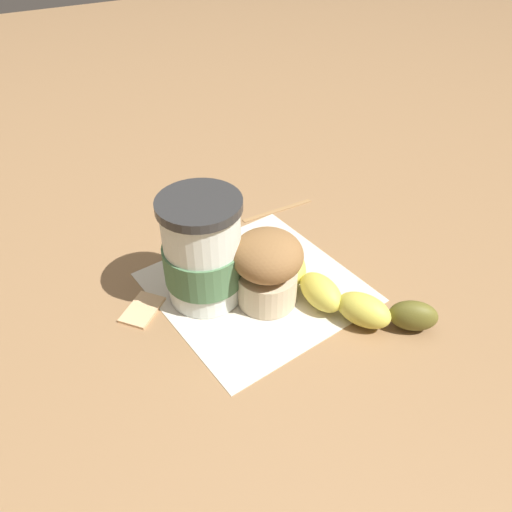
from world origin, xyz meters
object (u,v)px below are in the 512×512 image
muffin (267,267)px  banana (345,296)px  sugar_packet (142,309)px  coffee_cup (203,253)px

muffin → banana: (0.07, -0.05, -0.03)m
muffin → banana: muffin is taller
muffin → banana: bearing=-38.7°
muffin → sugar_packet: bearing=157.6°
sugar_packet → coffee_cup: bearing=-8.0°
coffee_cup → sugar_packet: (-0.07, 0.01, -0.06)m
muffin → sugar_packet: 0.15m
banana → sugar_packet: (-0.20, 0.11, -0.02)m
sugar_packet → muffin: bearing=-22.4°
coffee_cup → muffin: (0.06, -0.04, -0.01)m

